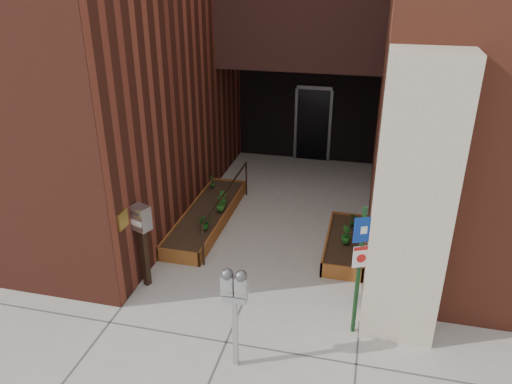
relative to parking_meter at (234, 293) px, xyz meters
The scene contains 14 objects.
ground 1.92m from the parking_meter, 101.06° to the left, with size 80.00×80.00×0.00m, color #9E9991.
planter_left 4.64m from the parking_meter, 113.96° to the left, with size 0.90×3.60×0.30m.
planter_right 4.01m from the parking_meter, 69.82° to the left, with size 0.80×2.20×0.30m.
handrail 4.30m from the parking_meter, 108.09° to the left, with size 0.04×3.34×0.90m.
parking_meter is the anchor object (origin of this frame).
sign_post 1.98m from the parking_meter, 34.64° to the left, with size 0.28×0.15×2.23m.
payment_dropbox 2.64m from the parking_meter, 143.76° to the left, with size 0.38×0.33×1.60m.
shrub_left_a 3.75m from the parking_meter, 115.83° to the left, with size 0.29×0.29×0.32m, color #175217.
shrub_left_b 4.69m from the parking_meter, 109.37° to the left, with size 0.20×0.20×0.37m, color #205D1A.
shrub_left_c 4.50m from the parking_meter, 110.16° to the left, with size 0.20×0.20×0.36m, color #26611B.
shrub_left_d 5.77m from the parking_meter, 111.50° to the left, with size 0.19×0.19×0.36m, color #235719.
shrub_right_a 3.73m from the parking_meter, 68.63° to the left, with size 0.20×0.20×0.36m, color #1E5E1B.
shrub_right_b 4.42m from the parking_meter, 71.17° to the left, with size 0.17×0.17×0.31m, color #18561A.
shrub_right_c 4.24m from the parking_meter, 67.78° to the left, with size 0.32×0.32×0.35m, color #1B611D.
Camera 1 is at (1.88, -6.78, 5.40)m, focal length 35.00 mm.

